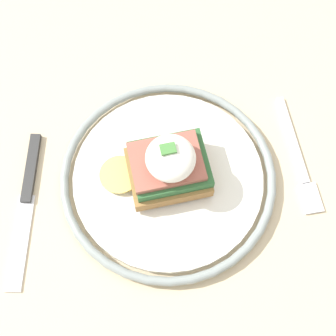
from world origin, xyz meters
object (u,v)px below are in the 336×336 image
object	(u,v)px
sandwich	(168,165)
fork	(298,160)
knife	(27,196)
plate	(168,177)

from	to	relation	value
sandwich	fork	distance (m)	0.16
fork	knife	distance (m)	0.32
plate	fork	size ratio (longest dim) A/B	1.63
sandwich	knife	world-z (taller)	sandwich
sandwich	fork	world-z (taller)	sandwich
knife	fork	bearing A→B (deg)	175.91
plate	sandwich	bearing A→B (deg)	-61.60
plate	fork	xyz separation A→B (m)	(-0.16, 0.01, -0.01)
plate	fork	bearing A→B (deg)	176.78
plate	sandwich	xyz separation A→B (m)	(0.00, -0.00, 0.03)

